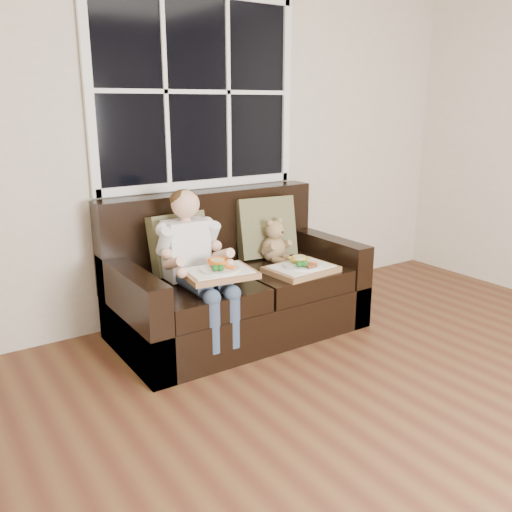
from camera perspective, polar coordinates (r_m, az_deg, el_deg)
ground at (r=2.85m, az=25.37°, el=-19.41°), size 5.00×5.00×0.00m
window_back at (r=4.04m, az=-6.22°, el=16.81°), size 1.62×0.04×1.37m
loveseat at (r=3.85m, az=-2.39°, el=-3.40°), size 1.70×0.92×0.96m
pillow_left at (r=3.72m, az=-8.11°, el=1.33°), size 0.42×0.22×0.42m
pillow_right at (r=4.07m, az=1.05°, el=3.03°), size 0.47×0.27×0.46m
child at (r=3.47m, az=-6.59°, el=0.37°), size 0.41×0.60×0.92m
teddy_bear at (r=3.97m, az=1.96°, el=1.32°), size 0.21×0.26×0.33m
tray_left at (r=3.34m, az=-3.91°, el=-1.62°), size 0.46×0.38×0.10m
tray_right at (r=3.74m, az=4.77°, el=-1.23°), size 0.48×0.38×0.10m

